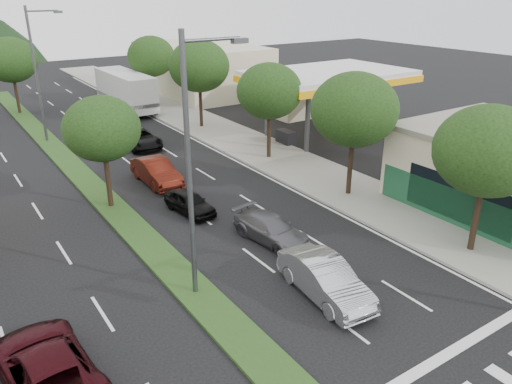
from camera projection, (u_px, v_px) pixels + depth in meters
sidewalk_right at (237, 140)px, 39.19m from camera, size 5.00×90.00×0.15m
median at (64, 158)px, 35.07m from camera, size 1.60×56.00×0.12m
storefront_right at (511, 173)px, 26.70m from camera, size 9.00×10.00×4.00m
gas_canopy at (328, 78)px, 38.48m from camera, size 12.20×8.20×5.25m
bldg_right_far at (201, 69)px, 56.41m from camera, size 10.00×16.00×5.20m
tree_r_a at (488, 151)px, 21.00m from camera, size 4.60×4.60×6.63m
tree_r_b at (354, 110)px, 27.06m from camera, size 4.80×4.80×6.94m
tree_r_c at (269, 91)px, 33.31m from camera, size 4.40×4.40×6.48m
tree_r_d at (199, 66)px, 40.82m from camera, size 5.00×5.00×7.17m
tree_r_e at (151, 56)px, 48.60m from camera, size 4.60×4.60×6.71m
tree_med_near at (102, 129)px, 25.72m from camera, size 4.00×4.00×6.02m
tree_med_far at (10, 60)px, 45.46m from camera, size 4.80×4.80×6.94m
streetlight_near at (194, 158)px, 17.71m from camera, size 2.60×0.25×10.00m
streetlight_mid at (38, 69)px, 36.90m from camera, size 2.60×0.25×10.00m
sedan_silver at (325, 279)px, 19.29m from camera, size 2.05×4.80×1.54m
suv_maroon at (46, 368)px, 14.83m from camera, size 2.87×5.53×1.49m
car_queue_a at (190, 202)px, 26.54m from camera, size 1.80×3.64×1.20m
car_queue_b at (271, 229)px, 23.59m from camera, size 2.29×4.45×1.23m
car_queue_c at (156, 172)px, 30.45m from camera, size 1.68×4.65×1.53m
car_queue_d at (139, 138)px, 37.36m from camera, size 2.25×4.86×1.35m
car_queue_e at (111, 121)px, 42.36m from camera, size 1.58×3.58×1.20m
motorhome at (126, 91)px, 47.94m from camera, size 3.11×9.54×3.65m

